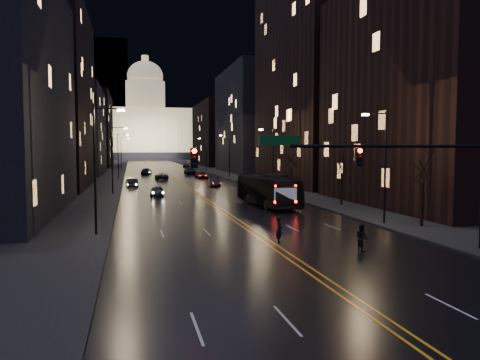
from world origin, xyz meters
TOP-DOWN VIEW (x-y plane):
  - ground at (0.00, 0.00)m, footprint 900.00×900.00m
  - road at (0.00, 130.00)m, footprint 20.00×320.00m
  - sidewalk_left at (-14.00, 130.00)m, footprint 8.00×320.00m
  - sidewalk_right at (14.00, 130.00)m, footprint 8.00×320.00m
  - center_line at (0.00, 130.00)m, footprint 0.62×320.00m
  - building_left_mid at (-21.00, 54.00)m, footprint 12.00×30.00m
  - building_left_far at (-21.00, 92.00)m, footprint 12.00×34.00m
  - building_left_dist at (-21.00, 140.00)m, footprint 12.00×40.00m
  - building_right_near at (21.00, 20.00)m, footprint 12.00×26.00m
  - building_right_tall at (21.00, 50.00)m, footprint 12.00×30.00m
  - building_right_mid at (21.00, 92.00)m, footprint 12.00×34.00m
  - building_right_dist at (21.00, 140.00)m, footprint 12.00×40.00m
  - mountain_ridge at (40.00, 380.00)m, footprint 520.00×60.00m
  - capitol at (0.00, 250.00)m, footprint 90.00×50.00m
  - traffic_signal at (5.91, -0.00)m, footprint 17.29×0.45m
  - streetlamp_right_near at (10.81, 10.00)m, footprint 2.13×0.25m
  - streetlamp_left_near at (-10.81, 10.00)m, footprint 2.13×0.25m
  - streetlamp_right_mid at (10.81, 40.00)m, footprint 2.13×0.25m
  - streetlamp_left_mid at (-10.81, 40.00)m, footprint 2.13×0.25m
  - streetlamp_right_far at (10.81, 70.00)m, footprint 2.13×0.25m
  - streetlamp_left_far at (-10.81, 70.00)m, footprint 2.13×0.25m
  - streetlamp_right_dist at (10.81, 100.00)m, footprint 2.13×0.25m
  - streetlamp_left_dist at (-10.81, 100.00)m, footprint 2.13×0.25m
  - tree_right_near at (13.00, 8.00)m, footprint 2.40×2.40m
  - tree_right_mid at (13.00, 22.00)m, footprint 2.40×2.40m
  - tree_right_far at (13.00, 38.00)m, footprint 2.40×2.40m
  - bus at (5.41, 23.89)m, footprint 3.81×12.47m
  - oncoming_car_a at (-5.44, 36.03)m, footprint 1.99×4.30m
  - oncoming_car_b at (-8.50, 50.10)m, footprint 1.94×4.61m
  - oncoming_car_c at (-2.85, 68.63)m, footprint 2.50×4.90m
  - oncoming_car_d at (-5.17, 87.40)m, footprint 2.75×5.41m
  - receding_car_a at (4.13, 48.89)m, footprint 1.91×4.60m
  - receding_car_b at (5.15, 69.66)m, footprint 2.29×4.61m
  - receding_car_c at (4.81, 85.39)m, footprint 2.54×5.67m
  - receding_car_d at (8.50, 122.85)m, footprint 2.98×5.63m
  - pedestrian_a at (0.63, 5.00)m, footprint 0.64×0.75m
  - pedestrian_b at (4.61, 1.56)m, footprint 0.49×0.82m

SIDE VIEW (x-z plane):
  - ground at x=0.00m, z-range 0.00..0.00m
  - road at x=0.00m, z-range 0.00..0.02m
  - center_line at x=0.00m, z-range 0.02..0.03m
  - sidewalk_left at x=-14.00m, z-range 0.00..0.16m
  - sidewalk_right at x=14.00m, z-range 0.00..0.16m
  - oncoming_car_c at x=-2.85m, z-range 0.00..1.33m
  - oncoming_car_a at x=-5.44m, z-range 0.00..1.43m
  - receding_car_a at x=4.13m, z-range 0.00..1.48m
  - oncoming_car_b at x=-8.50m, z-range 0.00..1.48m
  - oncoming_car_d at x=-5.17m, z-range 0.00..1.50m
  - receding_car_d at x=8.50m, z-range 0.00..1.51m
  - receding_car_b at x=5.15m, z-range 0.00..1.51m
  - receding_car_c at x=4.81m, z-range 0.00..1.61m
  - pedestrian_b at x=4.61m, z-range 0.00..1.62m
  - pedestrian_a at x=0.63m, z-range 0.00..1.73m
  - bus at x=5.41m, z-range 0.00..3.42m
  - tree_right_near at x=13.00m, z-range 1.20..7.85m
  - tree_right_mid at x=13.00m, z-range 1.20..7.85m
  - tree_right_far at x=13.00m, z-range 1.20..7.85m
  - streetlamp_right_near at x=10.81m, z-range 0.58..9.58m
  - streetlamp_left_near at x=-10.81m, z-range 0.58..9.58m
  - streetlamp_right_mid at x=10.81m, z-range 0.58..9.58m
  - streetlamp_left_mid at x=-10.81m, z-range 0.58..9.58m
  - streetlamp_right_far at x=10.81m, z-range 0.58..9.58m
  - streetlamp_left_far at x=-10.81m, z-range 0.58..9.58m
  - streetlamp_right_dist at x=10.81m, z-range 0.58..9.58m
  - streetlamp_left_dist at x=-10.81m, z-range 0.58..9.58m
  - traffic_signal at x=5.91m, z-range 1.60..8.60m
  - building_left_far at x=-21.00m, z-range 0.00..20.00m
  - building_right_dist at x=21.00m, z-range 0.00..22.00m
  - building_left_dist at x=-21.00m, z-range 0.00..24.00m
  - building_right_near at x=21.00m, z-range 0.00..24.00m
  - building_right_mid at x=21.00m, z-range 0.00..26.00m
  - building_left_mid at x=-21.00m, z-range 0.00..28.00m
  - capitol at x=0.00m, z-range -12.10..46.40m
  - building_right_tall at x=21.00m, z-range 0.00..38.00m
  - mountain_ridge at x=40.00m, z-range 0.00..130.00m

